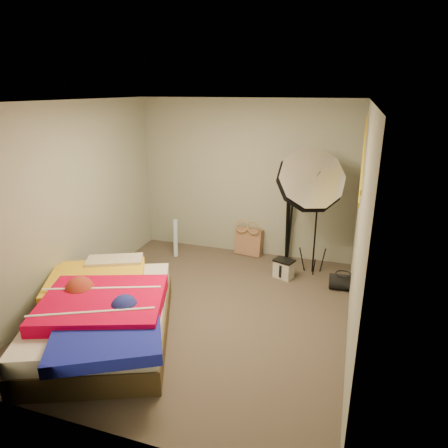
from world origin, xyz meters
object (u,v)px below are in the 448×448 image
at_px(tote_bag, 249,242).
at_px(camera_tripod, 289,215).
at_px(bed, 103,314).
at_px(camera_case, 284,269).
at_px(duffel_bag, 343,282).
at_px(wrapping_roll, 175,238).
at_px(photo_umbrella, 310,181).

relative_size(tote_bag, camera_tripod, 0.34).
relative_size(bed, camera_tripod, 1.78).
bearing_deg(camera_case, duffel_bag, 12.82).
bearing_deg(bed, duffel_bag, 38.63).
height_order(tote_bag, wrapping_roll, wrapping_roll).
height_order(tote_bag, photo_umbrella, photo_umbrella).
bearing_deg(camera_case, tote_bag, 156.02).
distance_m(camera_case, bed, 2.64).
bearing_deg(duffel_bag, tote_bag, 148.17).
distance_m(tote_bag, photo_umbrella, 1.63).
xyz_separation_m(wrapping_roll, bed, (0.21, -2.34, -0.02)).
distance_m(bed, photo_umbrella, 3.15).
height_order(tote_bag, bed, bed).
bearing_deg(camera_case, wrapping_roll, -167.82).
relative_size(tote_bag, duffel_bag, 1.26).
distance_m(photo_umbrella, camera_tripod, 0.89).
distance_m(camera_case, photo_umbrella, 1.33).
height_order(bed, photo_umbrella, photo_umbrella).
xyz_separation_m(bed, camera_tripod, (1.56, 2.74, 0.47)).
relative_size(camera_case, camera_tripod, 0.20).
xyz_separation_m(camera_case, bed, (-1.63, -2.08, 0.16)).
relative_size(tote_bag, photo_umbrella, 0.23).
bearing_deg(camera_case, photo_umbrella, 51.62).
distance_m(duffel_bag, camera_tripod, 1.35).
bearing_deg(photo_umbrella, camera_tripod, 124.01).
xyz_separation_m(tote_bag, duffel_bag, (1.54, -0.80, -0.12)).
bearing_deg(bed, tote_bag, 71.56).
relative_size(photo_umbrella, camera_tripod, 1.49).
distance_m(tote_bag, camera_case, 0.99).
bearing_deg(bed, photo_umbrella, 49.75).
height_order(wrapping_roll, camera_tripod, camera_tripod).
bearing_deg(photo_umbrella, duffel_bag, -25.88).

